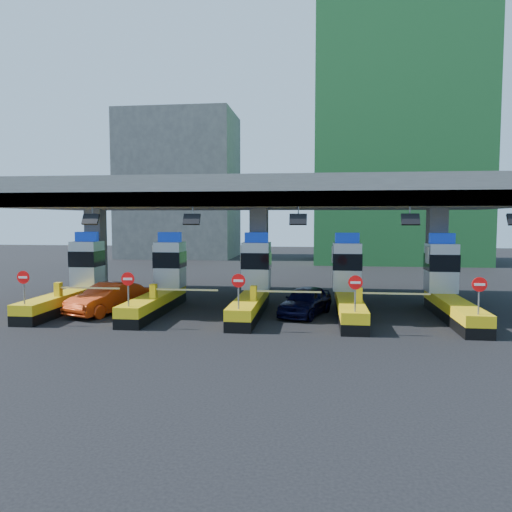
# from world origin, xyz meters

# --- Properties ---
(ground) EXTENTS (120.00, 120.00, 0.00)m
(ground) POSITION_xyz_m (0.00, 0.00, 0.00)
(ground) COLOR black
(ground) RESTS_ON ground
(toll_canopy) EXTENTS (28.00, 12.09, 7.00)m
(toll_canopy) POSITION_xyz_m (0.00, 2.87, 6.13)
(toll_canopy) COLOR slate
(toll_canopy) RESTS_ON ground
(toll_lane_far_left) EXTENTS (4.43, 8.00, 4.16)m
(toll_lane_far_left) POSITION_xyz_m (-10.00, 0.28, 1.40)
(toll_lane_far_left) COLOR black
(toll_lane_far_left) RESTS_ON ground
(toll_lane_left) EXTENTS (4.43, 8.00, 4.16)m
(toll_lane_left) POSITION_xyz_m (-5.00, 0.28, 1.40)
(toll_lane_left) COLOR black
(toll_lane_left) RESTS_ON ground
(toll_lane_center) EXTENTS (4.43, 8.00, 4.16)m
(toll_lane_center) POSITION_xyz_m (0.00, 0.28, 1.40)
(toll_lane_center) COLOR black
(toll_lane_center) RESTS_ON ground
(toll_lane_right) EXTENTS (4.43, 8.00, 4.16)m
(toll_lane_right) POSITION_xyz_m (5.00, 0.28, 1.40)
(toll_lane_right) COLOR black
(toll_lane_right) RESTS_ON ground
(toll_lane_far_right) EXTENTS (4.43, 8.00, 4.16)m
(toll_lane_far_right) POSITION_xyz_m (10.00, 0.28, 1.40)
(toll_lane_far_right) COLOR black
(toll_lane_far_right) RESTS_ON ground
(bg_building_scaffold) EXTENTS (18.00, 12.00, 28.00)m
(bg_building_scaffold) POSITION_xyz_m (12.00, 32.00, 14.00)
(bg_building_scaffold) COLOR #1E5926
(bg_building_scaffold) RESTS_ON ground
(bg_building_concrete) EXTENTS (14.00, 10.00, 18.00)m
(bg_building_concrete) POSITION_xyz_m (-14.00, 36.00, 9.00)
(bg_building_concrete) COLOR #4C4C49
(bg_building_concrete) RESTS_ON ground
(van) EXTENTS (3.03, 4.67, 1.48)m
(van) POSITION_xyz_m (2.81, -0.55, 0.74)
(van) COLOR black
(van) RESTS_ON ground
(red_car) EXTENTS (3.29, 5.05, 1.57)m
(red_car) POSITION_xyz_m (-7.39, -1.28, 0.79)
(red_car) COLOR #AF300D
(red_car) RESTS_ON ground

